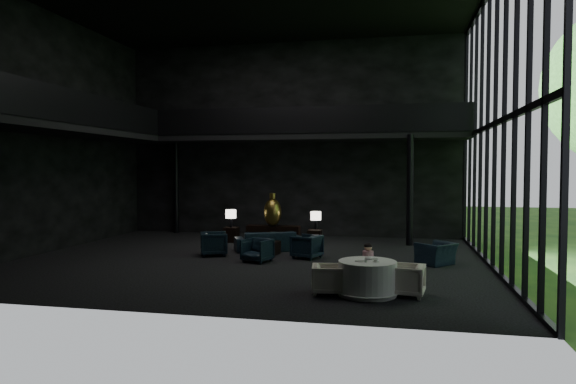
% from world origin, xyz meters
% --- Properties ---
extents(floor, '(14.00, 12.00, 0.02)m').
position_xyz_m(floor, '(0.00, 0.00, 0.00)').
color(floor, black).
rests_on(floor, ground).
extents(wall_back, '(14.00, 0.04, 8.00)m').
position_xyz_m(wall_back, '(0.00, 6.00, 4.00)').
color(wall_back, black).
rests_on(wall_back, ground).
extents(wall_front, '(14.00, 0.04, 8.00)m').
position_xyz_m(wall_front, '(0.00, -6.00, 4.00)').
color(wall_front, black).
rests_on(wall_front, ground).
extents(wall_left, '(0.04, 12.00, 8.00)m').
position_xyz_m(wall_left, '(-7.00, 0.00, 4.00)').
color(wall_left, black).
rests_on(wall_left, ground).
extents(curtain_wall, '(0.20, 12.00, 8.00)m').
position_xyz_m(curtain_wall, '(6.95, 0.00, 4.00)').
color(curtain_wall, black).
rests_on(curtain_wall, ground).
extents(mezzanine_left, '(2.00, 12.00, 0.25)m').
position_xyz_m(mezzanine_left, '(-6.00, 0.00, 4.00)').
color(mezzanine_left, black).
rests_on(mezzanine_left, wall_left).
extents(mezzanine_back, '(12.00, 2.00, 0.25)m').
position_xyz_m(mezzanine_back, '(1.00, 5.00, 4.00)').
color(mezzanine_back, black).
rests_on(mezzanine_back, wall_back).
extents(railing_left, '(0.06, 12.00, 1.00)m').
position_xyz_m(railing_left, '(-5.00, 0.00, 4.60)').
color(railing_left, black).
rests_on(railing_left, mezzanine_left).
extents(railing_back, '(12.00, 0.06, 1.00)m').
position_xyz_m(railing_back, '(1.00, 4.00, 4.60)').
color(railing_back, black).
rests_on(railing_back, mezzanine_back).
extents(column_nw, '(0.24, 0.24, 4.00)m').
position_xyz_m(column_nw, '(-5.00, 5.70, 2.00)').
color(column_nw, black).
rests_on(column_nw, floor).
extents(column_ne, '(0.24, 0.24, 4.00)m').
position_xyz_m(column_ne, '(4.80, 4.00, 2.00)').
color(column_ne, black).
rests_on(column_ne, floor).
extents(console, '(2.01, 0.46, 0.64)m').
position_xyz_m(console, '(-0.18, 3.65, 0.32)').
color(console, black).
rests_on(console, floor).
extents(bronze_urn, '(0.66, 0.66, 1.23)m').
position_xyz_m(bronze_urn, '(-0.18, 3.55, 1.16)').
color(bronze_urn, olive).
rests_on(bronze_urn, console).
extents(side_table_left, '(0.51, 0.51, 0.56)m').
position_xyz_m(side_table_left, '(-1.78, 3.50, 0.28)').
color(side_table_left, black).
rests_on(side_table_left, floor).
extents(table_lamp_left, '(0.40, 0.40, 0.67)m').
position_xyz_m(table_lamp_left, '(-1.78, 3.46, 1.03)').
color(table_lamp_left, black).
rests_on(table_lamp_left, side_table_left).
extents(side_table_right, '(0.49, 0.49, 0.54)m').
position_xyz_m(side_table_right, '(1.42, 3.48, 0.27)').
color(side_table_right, black).
rests_on(side_table_right, floor).
extents(table_lamp_right, '(0.39, 0.39, 0.65)m').
position_xyz_m(table_lamp_right, '(1.42, 3.72, 1.00)').
color(table_lamp_right, black).
rests_on(table_lamp_right, side_table_right).
extents(sofa, '(2.52, 1.66, 0.95)m').
position_xyz_m(sofa, '(0.10, 1.80, 0.48)').
color(sofa, black).
rests_on(sofa, floor).
extents(lounge_armchair_west, '(1.08, 1.11, 0.89)m').
position_xyz_m(lounge_armchair_west, '(-1.35, 0.46, 0.44)').
color(lounge_armchair_west, black).
rests_on(lounge_armchair_west, floor).
extents(lounge_armchair_east, '(0.99, 1.02, 0.83)m').
position_xyz_m(lounge_armchair_east, '(1.62, 0.56, 0.41)').
color(lounge_armchair_east, black).
rests_on(lounge_armchair_east, floor).
extents(lounge_armchair_south, '(0.91, 0.88, 0.76)m').
position_xyz_m(lounge_armchair_south, '(0.29, -0.36, 0.38)').
color(lounge_armchair_south, black).
rests_on(lounge_armchair_south, floor).
extents(window_armchair, '(1.04, 1.06, 0.79)m').
position_xyz_m(window_armchair, '(5.47, 0.29, 0.39)').
color(window_armchair, black).
rests_on(window_armchair, floor).
extents(coffee_table, '(1.06, 1.06, 0.42)m').
position_xyz_m(coffee_table, '(0.11, 0.92, 0.21)').
color(coffee_table, black).
rests_on(coffee_table, floor).
extents(dining_table, '(1.44, 1.44, 0.75)m').
position_xyz_m(dining_table, '(3.71, -3.72, 0.33)').
color(dining_table, white).
rests_on(dining_table, floor).
extents(dining_chair_north, '(0.61, 0.58, 0.60)m').
position_xyz_m(dining_chair_north, '(3.57, -2.68, 0.30)').
color(dining_chair_north, beige).
rests_on(dining_chair_north, floor).
extents(dining_chair_east, '(0.78, 0.81, 0.74)m').
position_xyz_m(dining_chair_east, '(4.55, -3.62, 0.37)').
color(dining_chair_east, silver).
rests_on(dining_chair_east, floor).
extents(dining_chair_west, '(0.68, 0.71, 0.66)m').
position_xyz_m(dining_chair_west, '(2.86, -3.80, 0.33)').
color(dining_chair_west, '#C7B19E').
rests_on(dining_chair_west, floor).
extents(child, '(0.26, 0.26, 0.56)m').
position_xyz_m(child, '(3.67, -2.79, 0.73)').
color(child, '#D494A6').
rests_on(child, dining_chair_north).
extents(plate_a, '(0.26, 0.26, 0.01)m').
position_xyz_m(plate_a, '(3.55, -3.81, 0.76)').
color(plate_a, white).
rests_on(plate_a, dining_table).
extents(plate_b, '(0.26, 0.26, 0.01)m').
position_xyz_m(plate_b, '(3.84, -3.49, 0.76)').
color(plate_b, white).
rests_on(plate_b, dining_table).
extents(saucer, '(0.19, 0.19, 0.01)m').
position_xyz_m(saucer, '(3.90, -3.81, 0.76)').
color(saucer, white).
rests_on(saucer, dining_table).
extents(coffee_cup, '(0.10, 0.10, 0.06)m').
position_xyz_m(coffee_cup, '(3.90, -3.85, 0.79)').
color(coffee_cup, white).
rests_on(coffee_cup, saucer).
extents(cereal_bowl, '(0.14, 0.14, 0.07)m').
position_xyz_m(cereal_bowl, '(3.71, -3.56, 0.79)').
color(cereal_bowl, white).
rests_on(cereal_bowl, dining_table).
extents(cream_pot, '(0.07, 0.07, 0.07)m').
position_xyz_m(cream_pot, '(3.68, -3.89, 0.78)').
color(cream_pot, '#99999E').
rests_on(cream_pot, dining_table).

